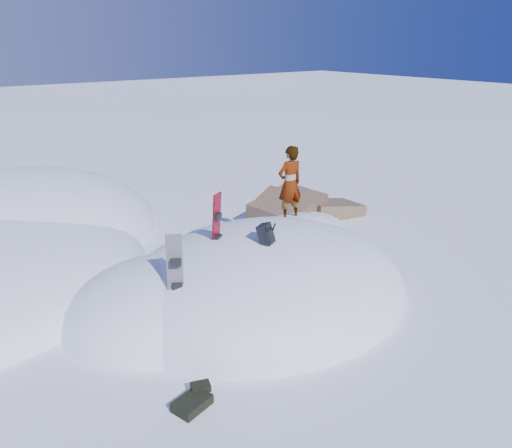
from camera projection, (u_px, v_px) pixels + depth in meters
ground at (264, 293)px, 11.53m from camera, size 120.00×120.00×0.00m
snow_mound at (252, 291)px, 11.62m from camera, size 8.00×6.00×3.00m
rock_outcrop at (298, 223)px, 15.88m from camera, size 4.68×4.41×1.68m
snowboard_red at (217, 229)px, 10.88m from camera, size 0.35×0.31×1.68m
snowboard_dark at (176, 276)px, 9.50m from camera, size 0.43×0.44×1.64m
backpack at (266, 234)px, 10.46m from camera, size 0.43×0.48×0.53m
gear_pile at (194, 400)px, 7.96m from camera, size 0.79×0.61×0.21m
person at (290, 184)px, 12.49m from camera, size 0.73×0.50×1.93m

